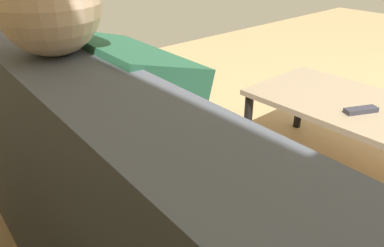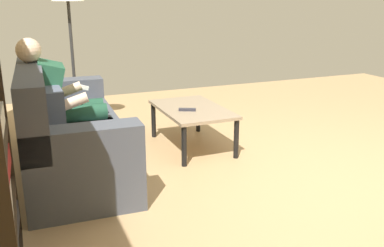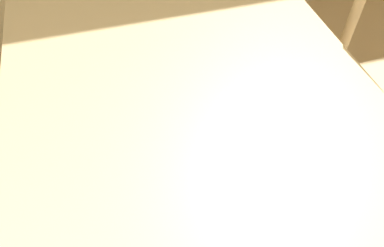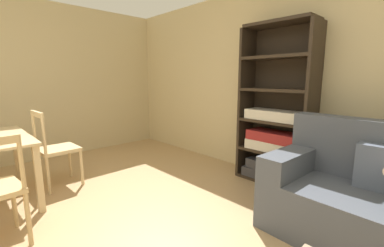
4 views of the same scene
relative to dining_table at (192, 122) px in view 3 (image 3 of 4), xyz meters
The scene contains 1 object.
dining_table is the anchor object (origin of this frame).
Camera 3 is at (-1.22, -0.31, 1.36)m, focal length 34.97 mm.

